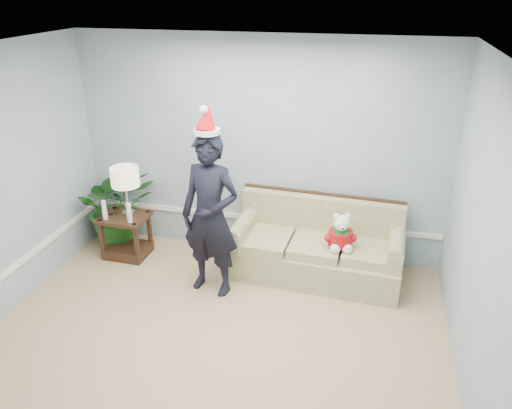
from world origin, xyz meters
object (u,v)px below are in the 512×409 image
at_px(table_lamp, 125,179).
at_px(man, 210,216).
at_px(side_table, 127,240).
at_px(sofa, 317,249).
at_px(teddy_bear, 340,236).
at_px(houseplant, 117,206).

bearing_deg(table_lamp, man, -23.02).
relative_size(side_table, man, 0.32).
relative_size(sofa, table_lamp, 3.24).
bearing_deg(sofa, teddy_bear, -33.29).
height_order(sofa, man, man).
xyz_separation_m(sofa, table_lamp, (-2.36, -0.07, 0.70)).
relative_size(man, teddy_bear, 4.23).
bearing_deg(side_table, teddy_bear, -1.29).
bearing_deg(sofa, table_lamp, -174.75).
height_order(sofa, houseplant, houseplant).
relative_size(sofa, houseplant, 1.86).
bearing_deg(houseplant, teddy_bear, -6.68).
distance_m(sofa, houseplant, 2.64).
relative_size(sofa, man, 1.08).
bearing_deg(man, side_table, 170.60).
bearing_deg(houseplant, man, -25.97).
bearing_deg(sofa, side_table, -173.17).
distance_m(table_lamp, teddy_bear, 2.66).
bearing_deg(houseplant, side_table, -49.30).
distance_m(side_table, table_lamp, 0.81).
relative_size(sofa, side_table, 3.39).
distance_m(side_table, teddy_bear, 2.69).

